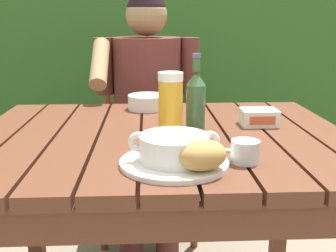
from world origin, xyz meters
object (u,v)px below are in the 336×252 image
person_eating (147,103)px  butter_tub (259,117)px  water_glass_small (245,152)px  diner_bowl (148,102)px  beer_bottle (196,100)px  table_knife (216,150)px  serving_plate (174,162)px  bread_roll (202,155)px  soup_bowl (174,147)px  beer_glass (171,106)px  chair_near_diner (148,138)px

person_eating → butter_tub: person_eating is taller
water_glass_small → diner_bowl: same height
beer_bottle → table_knife: (0.03, -0.20, -0.09)m
serving_plate → diner_bowl: 0.63m
person_eating → serving_plate: (0.07, -0.97, 0.05)m
bread_roll → diner_bowl: bread_roll is taller
table_knife → water_glass_small: bearing=-57.7°
soup_bowl → beer_glass: 0.23m
serving_plate → bread_roll: (0.06, -0.07, 0.04)m
bread_roll → water_glass_small: bearing=34.0°
chair_near_diner → diner_bowl: size_ratio=6.59×
table_knife → person_eating: bearing=101.8°
soup_bowl → diner_bowl: size_ratio=1.45×
chair_near_diner → beer_glass: 1.02m
beer_bottle → water_glass_small: beer_bottle is taller
soup_bowl → beer_glass: beer_glass is taller
beer_glass → table_knife: size_ratio=1.13×
person_eating → beer_bottle: bearing=-77.4°
chair_near_diner → beer_glass: chair_near_diner is taller
serving_plate → water_glass_small: size_ratio=3.69×
water_glass_small → diner_bowl: 0.66m
serving_plate → beer_glass: size_ratio=1.35×
bread_roll → diner_bowl: 0.71m
serving_plate → butter_tub: size_ratio=2.22×
beer_glass → butter_tub: bearing=24.8°
person_eating → beer_bottle: 0.71m
beer_glass → water_glass_small: beer_glass is taller
serving_plate → soup_bowl: size_ratio=1.20×
serving_plate → bread_roll: bread_roll is taller
beer_glass → bread_roll: bearing=-79.4°
chair_near_diner → serving_plate: bearing=-86.9°
person_eating → butter_tub: 0.72m
chair_near_diner → person_eating: size_ratio=0.80×
chair_near_diner → person_eating: 0.31m
person_eating → beer_glass: size_ratio=6.38×
butter_tub → water_glass_small: bearing=-110.0°
soup_bowl → beer_glass: (0.00, 0.22, 0.05)m
table_knife → butter_tub: bearing=55.2°
butter_tub → diner_bowl: 0.45m
person_eating → beer_bottle: size_ratio=5.15×
diner_bowl → soup_bowl: bearing=-84.3°
butter_tub → beer_bottle: bearing=-163.7°
soup_bowl → butter_tub: 0.47m
chair_near_diner → water_glass_small: chair_near_diner is taller
water_glass_small → table_knife: size_ratio=0.41×
beer_glass → beer_bottle: bearing=42.5°
water_glass_small → diner_bowl: bearing=110.8°
beer_glass → beer_bottle: 0.11m
person_eating → bread_roll: (0.12, -1.04, 0.09)m
bread_roll → water_glass_small: (0.11, 0.08, -0.02)m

